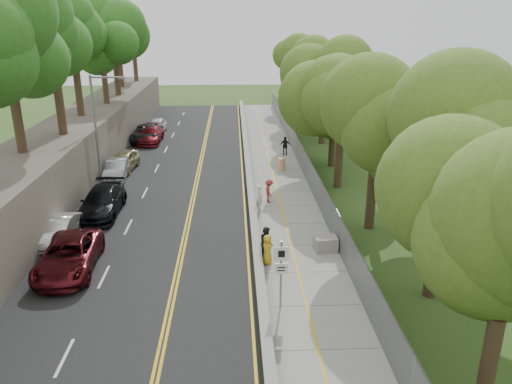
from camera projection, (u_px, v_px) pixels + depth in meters
The scene contains 25 objects.
ground at pixel (253, 274), 24.30m from camera, with size 140.00×140.00×0.00m, color #33511E.
road at pixel (175, 180), 38.17m from camera, with size 11.20×66.00×0.04m, color black.
sidewalk at pixel (278, 178), 38.51m from camera, with size 4.20×66.00×0.05m, color gray.
jersey_barrier at pixel (249, 175), 38.32m from camera, with size 0.42×66.00×0.60m, color #90D015.
rock_embankment at pixel (64, 156), 37.16m from camera, with size 5.00×66.00×4.00m, color #595147.
chainlink_fence at pixel (306, 166), 38.28m from camera, with size 0.04×66.00×2.00m, color slate.
trees_embankment at pixel (56, 37), 34.33m from camera, with size 6.40×66.00×13.00m, color #337422, non-canonical shape.
trees_fenceside at pixel (340, 86), 36.37m from camera, with size 7.00×66.00×14.00m, color #598028, non-canonical shape.
streetlight at pixel (98, 123), 35.46m from camera, with size 2.52×0.22×8.00m.
signpost at pixel (281, 267), 20.85m from camera, with size 0.62×0.09×3.10m.
construction_barrel at pixel (282, 164), 40.33m from camera, with size 0.60×0.60×0.99m, color #F95502.
concrete_block at pixel (325, 244), 26.50m from camera, with size 1.18×0.88×0.78m, color gray.
car_1 at pixel (59, 230), 27.51m from camera, with size 1.41×4.06×1.34m, color silver.
car_2 at pixel (69, 256), 24.33m from camera, with size 2.58×5.60×1.55m, color #4E0F15.
car_3 at pixel (102, 202), 31.27m from camera, with size 2.28×5.61×1.63m, color black.
car_4 at pixel (123, 161), 40.18m from camera, with size 1.81×4.49×1.53m, color tan.
car_5 at pixel (117, 169), 38.27m from camera, with size 1.51×4.33×1.43m, color #9E9FA5.
car_6 at pixel (147, 133), 49.49m from camera, with size 2.65×5.74×1.59m, color black.
car_7 at pixel (151, 135), 48.98m from camera, with size 2.10×5.17×1.50m, color maroon.
car_8 at pixel (157, 126), 52.94m from camera, with size 1.78×4.42×1.50m, color white.
painter_0 at pixel (267, 249), 24.99m from camera, with size 0.76×0.50×1.56m, color gold.
painter_1 at pixel (260, 198), 31.77m from camera, with size 0.63×0.41×1.71m, color white.
painter_2 at pixel (267, 243), 25.52m from camera, with size 0.84×0.66×1.74m, color black.
painter_3 at pixel (269, 191), 33.26m from camera, with size 1.02×0.58×1.57m, color maroon.
person_far at pixel (285, 146), 44.47m from camera, with size 0.99×0.41×1.69m, color black.
Camera 1 is at (-0.85, -21.53, 11.93)m, focal length 35.00 mm.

